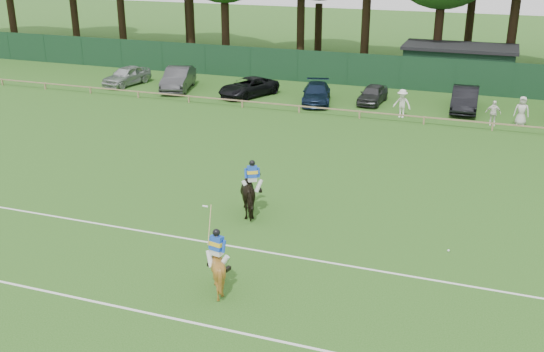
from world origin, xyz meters
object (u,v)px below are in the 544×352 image
at_px(sedan_grey, 178,79).
at_px(estate_black, 465,99).
at_px(spectator_right, 522,111).
at_px(horse_chestnut, 218,267).
at_px(sedan_silver, 127,76).
at_px(hatch_grey, 373,94).
at_px(suv_black, 248,87).
at_px(spectator_mid, 493,113).
at_px(polo_ball, 448,251).
at_px(utility_shed, 459,65).
at_px(spectator_left, 402,103).
at_px(sedan_navy, 316,93).
at_px(horse_dark, 252,193).

bearing_deg(sedan_grey, estate_black, -12.45).
height_order(sedan_grey, spectator_right, spectator_right).
bearing_deg(horse_chestnut, sedan_silver, -40.66).
xyz_separation_m(horse_chestnut, estate_black, (5.99, 26.08, -0.00)).
distance_m(hatch_grey, spectator_right, 9.85).
height_order(sedan_grey, suv_black, sedan_grey).
distance_m(spectator_mid, polo_ball, 17.90).
xyz_separation_m(estate_black, spectator_right, (3.47, -2.40, 0.12)).
distance_m(suv_black, spectator_right, 18.41).
bearing_deg(spectator_mid, estate_black, 116.31).
xyz_separation_m(spectator_right, utility_shed, (-4.55, 10.23, 0.64)).
xyz_separation_m(spectator_left, utility_shed, (2.56, 10.87, 0.63)).
xyz_separation_m(estate_black, utility_shed, (-1.08, 7.83, 0.76)).
relative_size(sedan_grey, sedan_navy, 1.10).
bearing_deg(sedan_navy, horse_dark, -95.57).
distance_m(horse_chestnut, estate_black, 26.76).
distance_m(sedan_silver, hatch_grey, 18.97).
height_order(horse_dark, sedan_silver, horse_dark).
bearing_deg(utility_shed, estate_black, -82.12).
bearing_deg(spectator_left, estate_black, 52.58).
xyz_separation_m(horse_dark, spectator_left, (3.48, 17.03, -0.00)).
bearing_deg(polo_ball, spectator_mid, 86.99).
distance_m(sedan_navy, hatch_grey, 3.87).
height_order(hatch_grey, spectator_right, spectator_right).
relative_size(sedan_silver, suv_black, 0.91).
relative_size(horse_dark, sedan_navy, 0.47).
distance_m(horse_chestnut, sedan_silver, 31.62).
xyz_separation_m(spectator_left, spectator_mid, (5.49, 0.03, -0.13)).
bearing_deg(polo_ball, spectator_right, 82.12).
xyz_separation_m(horse_dark, estate_black, (7.12, 20.08, -0.12)).
height_order(sedan_navy, spectator_left, spectator_left).
height_order(sedan_navy, hatch_grey, sedan_navy).
relative_size(sedan_silver, hatch_grey, 1.15).
bearing_deg(spectator_mid, sedan_navy, 166.27).
bearing_deg(horse_chestnut, polo_ball, -130.71).
height_order(sedan_silver, spectator_right, spectator_right).
bearing_deg(utility_shed, horse_dark, -102.20).
distance_m(sedan_grey, spectator_left, 17.08).
distance_m(suv_black, spectator_mid, 16.86).
height_order(sedan_grey, utility_shed, utility_shed).
bearing_deg(polo_ball, horse_chestnut, -142.96).
xyz_separation_m(sedan_silver, sedan_navy, (15.30, -0.43, -0.06)).
height_order(spectator_mid, spectator_right, spectator_right).
bearing_deg(spectator_right, sedan_grey, 179.05).
height_order(spectator_left, polo_ball, spectator_left).
distance_m(sedan_silver, estate_black, 25.07).
bearing_deg(hatch_grey, spectator_left, -46.95).
relative_size(sedan_silver, spectator_mid, 2.74).
height_order(sedan_grey, polo_ball, sedan_grey).
height_order(horse_dark, hatch_grey, horse_dark).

